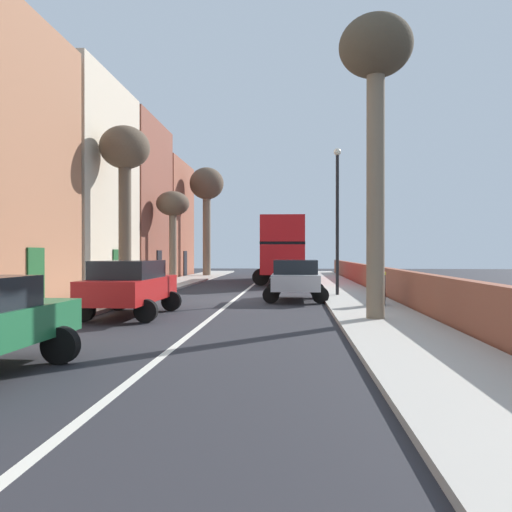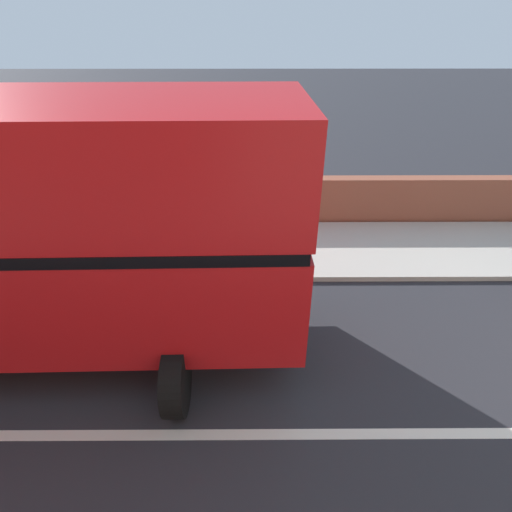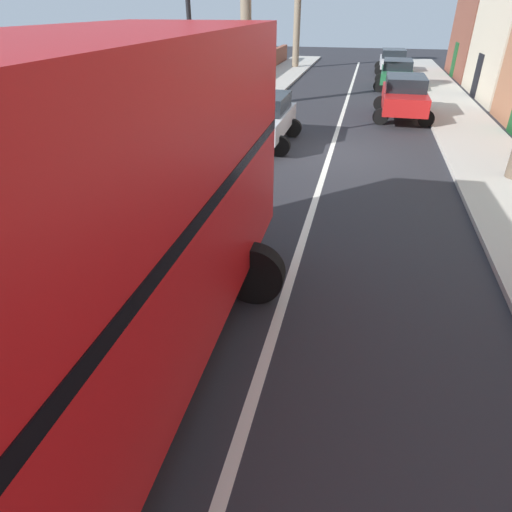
{
  "view_description": "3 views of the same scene",
  "coord_description": "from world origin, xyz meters",
  "views": [
    {
      "loc": [
        2.41,
        -20.67,
        1.9
      ],
      "look_at": [
        0.38,
        6.52,
        1.76
      ],
      "focal_mm": 35.17,
      "sensor_mm": 36.0,
      "label": 1
    },
    {
      "loc": [
        -3.28,
        7.64,
        4.92
      ],
      "look_at": [
        1.3,
        7.61,
        2.08
      ],
      "focal_mm": 27.53,
      "sensor_mm": 36.0,
      "label": 2
    },
    {
      "loc": [
        -0.94,
        14.52,
        4.27
      ],
      "look_at": [
        0.34,
        9.21,
        1.11
      ],
      "focal_mm": 30.55,
      "sensor_mm": 36.0,
      "label": 3
    }
  ],
  "objects": []
}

